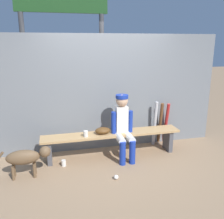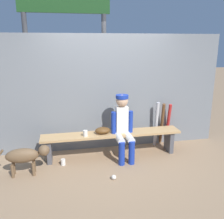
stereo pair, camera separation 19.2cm
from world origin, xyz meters
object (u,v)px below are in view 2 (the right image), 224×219
object	(u,v)px
player_seated	(123,125)
cup_on_ground	(63,162)
scoreboard	(68,13)
dog	(26,156)
bat_aluminum_red	(168,124)
dugout_bench	(112,138)
baseball	(114,177)
bat_aluminum_silver	(156,124)
baseball_glove	(103,130)
bat_wood_dark	(162,124)
cup_on_bench	(85,133)

from	to	relation	value
player_seated	cup_on_ground	xyz separation A→B (m)	(-1.10, -0.07, -0.59)
scoreboard	dog	bearing A→B (deg)	-118.39
player_seated	bat_aluminum_red	distance (m)	1.20
dog	dugout_bench	bearing A→B (deg)	15.05
baseball	scoreboard	world-z (taller)	scoreboard
bat_aluminum_silver	baseball	bearing A→B (deg)	-134.78
player_seated	baseball_glove	xyz separation A→B (m)	(-0.36, 0.11, -0.12)
bat_wood_dark	baseball	size ratio (longest dim) A/B	12.29
baseball	bat_wood_dark	bearing A→B (deg)	43.04
bat_aluminum_silver	scoreboard	distance (m)	2.86
bat_aluminum_silver	bat_aluminum_red	size ratio (longest dim) A/B	1.06
dugout_bench	bat_aluminum_silver	bearing A→B (deg)	17.07
baseball_glove	baseball	world-z (taller)	baseball_glove
cup_on_bench	dog	distance (m)	1.06
cup_on_ground	baseball_glove	bearing A→B (deg)	14.15
dugout_bench	player_seated	bearing A→B (deg)	-31.14
bat_wood_dark	bat_aluminum_red	distance (m)	0.14
baseball	dog	xyz separation A→B (m)	(-1.35, 0.43, 0.30)
bat_aluminum_silver	cup_on_ground	world-z (taller)	bat_aluminum_silver
bat_wood_dark	bat_aluminum_red	world-z (taller)	bat_wood_dark
dugout_bench	baseball_glove	size ratio (longest dim) A/B	9.26
dog	bat_aluminum_silver	bearing A→B (deg)	15.86
bat_aluminum_silver	bat_wood_dark	bearing A→B (deg)	19.94
bat_aluminum_silver	bat_wood_dark	distance (m)	0.16
bat_wood_dark	bat_aluminum_red	bearing A→B (deg)	1.28
dugout_bench	dog	distance (m)	1.54
baseball	cup_on_bench	size ratio (longest dim) A/B	0.67
bat_aluminum_red	dog	size ratio (longest dim) A/B	1.05
bat_wood_dark	dog	size ratio (longest dim) A/B	1.08
player_seated	scoreboard	distance (m)	2.50
baseball	cup_on_ground	distance (m)	1.01
cup_on_ground	dog	bearing A→B (deg)	-159.57
baseball_glove	bat_aluminum_silver	world-z (taller)	bat_aluminum_silver
baseball_glove	cup_on_ground	bearing A→B (deg)	-165.85
player_seated	baseball	xyz separation A→B (m)	(-0.33, -0.72, -0.61)
bat_aluminum_silver	scoreboard	size ratio (longest dim) A/B	0.25
scoreboard	bat_aluminum_red	bearing A→B (deg)	-20.79
player_seated	bat_aluminum_silver	size ratio (longest dim) A/B	1.26
bat_aluminum_silver	scoreboard	world-z (taller)	scoreboard
bat_aluminum_silver	baseball_glove	bearing A→B (deg)	-165.39
baseball_glove	dog	world-z (taller)	baseball_glove
baseball_glove	bat_aluminum_red	bearing A→B (deg)	13.95
dugout_bench	scoreboard	world-z (taller)	scoreboard
player_seated	baseball	world-z (taller)	player_seated
player_seated	baseball_glove	size ratio (longest dim) A/B	4.20
cup_on_ground	scoreboard	world-z (taller)	scoreboard
baseball_glove	scoreboard	distance (m)	2.45
player_seated	dugout_bench	bearing A→B (deg)	148.86
cup_on_bench	scoreboard	world-z (taller)	scoreboard
dog	baseball_glove	bearing A→B (deg)	16.95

